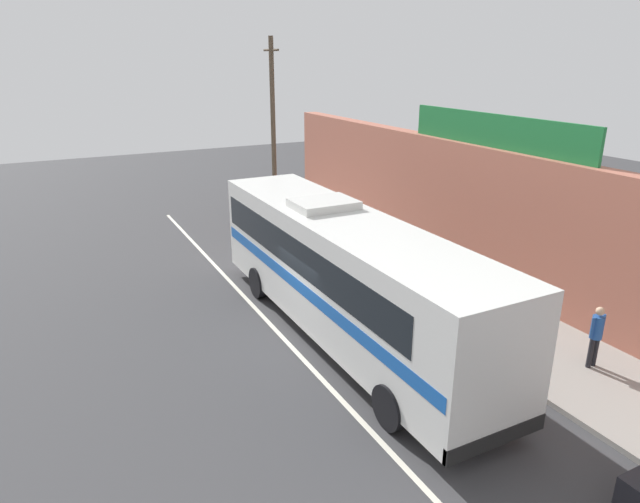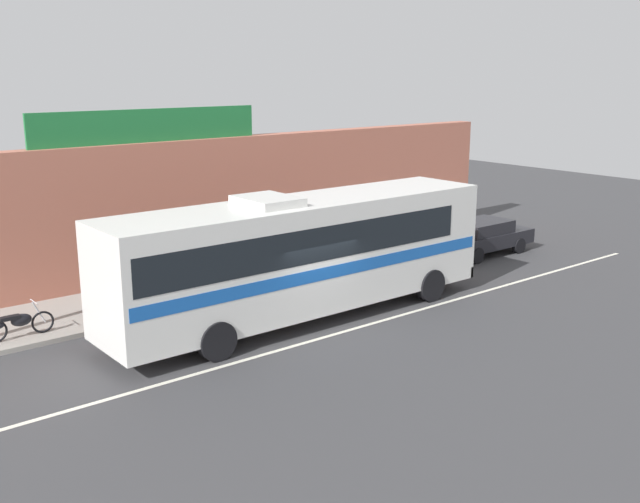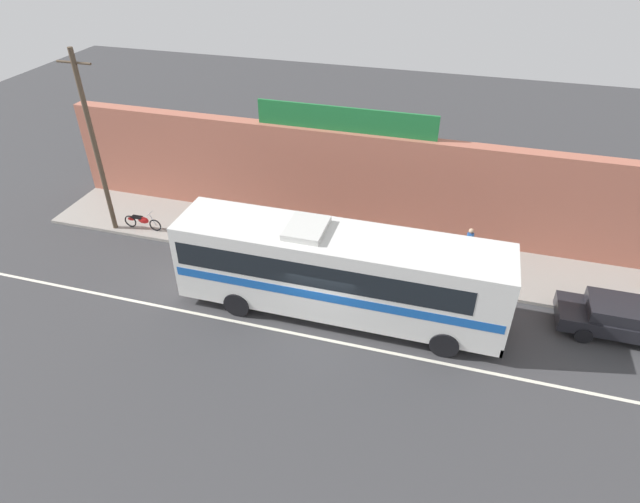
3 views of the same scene
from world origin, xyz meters
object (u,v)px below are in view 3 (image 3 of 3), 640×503
object	(u,v)px
pedestrian_far_left	(469,243)
utility_pole	(94,143)
motorcycle_orange	(206,231)
motorcycle_black	(142,221)
parked_car	(621,318)
pedestrian_by_curb	(289,227)
intercity_bus	(336,269)

from	to	relation	value
pedestrian_far_left	utility_pole	bearing A→B (deg)	-173.64
utility_pole	pedestrian_far_left	bearing A→B (deg)	6.36
motorcycle_orange	motorcycle_black	xyz separation A→B (m)	(-3.33, -0.06, 0.00)
parked_car	pedestrian_by_curb	bearing A→B (deg)	171.19
parked_car	motorcycle_orange	bearing A→B (deg)	175.13
intercity_bus	pedestrian_by_curb	xyz separation A→B (m)	(-3.22, 3.83, -1.02)
pedestrian_far_left	intercity_bus	bearing A→B (deg)	-134.90
intercity_bus	motorcycle_orange	size ratio (longest dim) A/B	6.63
intercity_bus	utility_pole	bearing A→B (deg)	166.22
utility_pole	pedestrian_by_curb	distance (m)	9.28
intercity_bus	motorcycle_black	distance (m)	11.01
parked_car	pedestrian_far_left	size ratio (longest dim) A/B	2.67
utility_pole	motorcycle_orange	xyz separation A→B (m)	(4.68, 0.33, -3.91)
motorcycle_orange	pedestrian_far_left	distance (m)	11.93
pedestrian_by_curb	intercity_bus	bearing A→B (deg)	-49.97
utility_pole	motorcycle_black	size ratio (longest dim) A/B	4.28
parked_car	motorcycle_black	world-z (taller)	parked_car
parked_car	utility_pole	distance (m)	22.50
parked_car	motorcycle_black	size ratio (longest dim) A/B	2.28
intercity_bus	parked_car	world-z (taller)	intercity_bus
utility_pole	pedestrian_far_left	size ratio (longest dim) A/B	5.02
motorcycle_black	utility_pole	bearing A→B (deg)	-168.77
pedestrian_far_left	pedestrian_by_curb	bearing A→B (deg)	-173.54
intercity_bus	parked_car	size ratio (longest dim) A/B	2.76
motorcycle_black	pedestrian_far_left	distance (m)	15.24
utility_pole	pedestrian_by_curb	bearing A→B (deg)	6.26
motorcycle_orange	pedestrian_by_curb	xyz separation A→B (m)	(3.89, 0.61, 0.48)
intercity_bus	motorcycle_black	bearing A→B (deg)	163.15
intercity_bus	parked_car	xyz separation A→B (m)	(10.37, 1.73, -1.33)
motorcycle_orange	pedestrian_by_curb	world-z (taller)	pedestrian_by_curb
intercity_bus	motorcycle_orange	world-z (taller)	intercity_bus
utility_pole	pedestrian_by_curb	world-z (taller)	utility_pole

